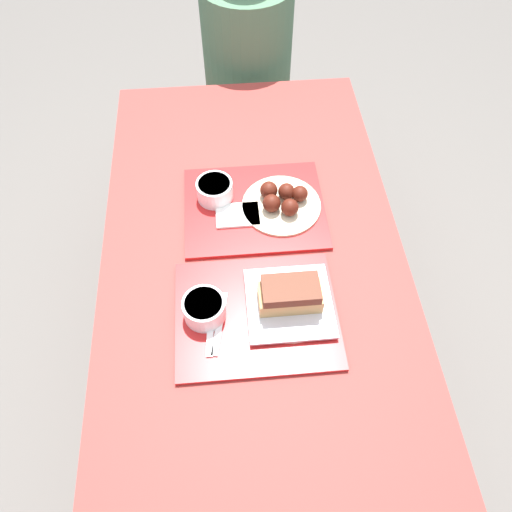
{
  "coord_description": "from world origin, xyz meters",
  "views": [
    {
      "loc": [
        -0.06,
        -0.75,
        1.83
      ],
      "look_at": [
        0.0,
        -0.01,
        0.77
      ],
      "focal_mm": 35.0,
      "sensor_mm": 36.0,
      "label": 1
    }
  ],
  "objects_px": {
    "bowl_coleslaw_far": "(215,189)",
    "wings_plate_far": "(282,201)",
    "tray_near": "(256,314)",
    "bowl_coleslaw_near": "(204,308)",
    "tray_far": "(254,208)",
    "brisket_sandwich_plate": "(290,299)",
    "person_seated_across": "(247,42)"
  },
  "relations": [
    {
      "from": "tray_near",
      "to": "wings_plate_far",
      "type": "xyz_separation_m",
      "value": [
        0.1,
        0.34,
        0.03
      ]
    },
    {
      "from": "person_seated_across",
      "to": "tray_near",
      "type": "bearing_deg",
      "value": -93.25
    },
    {
      "from": "tray_far",
      "to": "tray_near",
      "type": "bearing_deg",
      "value": -94.03
    },
    {
      "from": "tray_far",
      "to": "bowl_coleslaw_far",
      "type": "bearing_deg",
      "value": 157.37
    },
    {
      "from": "tray_near",
      "to": "bowl_coleslaw_near",
      "type": "xyz_separation_m",
      "value": [
        -0.13,
        0.01,
        0.04
      ]
    },
    {
      "from": "person_seated_across",
      "to": "bowl_coleslaw_near",
      "type": "bearing_deg",
      "value": -99.48
    },
    {
      "from": "tray_far",
      "to": "bowl_coleslaw_far",
      "type": "xyz_separation_m",
      "value": [
        -0.11,
        0.05,
        0.04
      ]
    },
    {
      "from": "bowl_coleslaw_near",
      "to": "tray_far",
      "type": "bearing_deg",
      "value": 65.98
    },
    {
      "from": "bowl_coleslaw_near",
      "to": "brisket_sandwich_plate",
      "type": "xyz_separation_m",
      "value": [
        0.21,
        0.01,
        0.0
      ]
    },
    {
      "from": "bowl_coleslaw_far",
      "to": "tray_near",
      "type": "bearing_deg",
      "value": -77.61
    },
    {
      "from": "bowl_coleslaw_near",
      "to": "tray_near",
      "type": "bearing_deg",
      "value": -3.46
    },
    {
      "from": "tray_near",
      "to": "bowl_coleslaw_near",
      "type": "relative_size",
      "value": 3.86
    },
    {
      "from": "brisket_sandwich_plate",
      "to": "wings_plate_far",
      "type": "xyz_separation_m",
      "value": [
        0.02,
        0.33,
        -0.01
      ]
    },
    {
      "from": "person_seated_across",
      "to": "tray_far",
      "type": "bearing_deg",
      "value": -92.91
    },
    {
      "from": "wings_plate_far",
      "to": "person_seated_across",
      "type": "relative_size",
      "value": 0.31
    },
    {
      "from": "brisket_sandwich_plate",
      "to": "tray_near",
      "type": "bearing_deg",
      "value": -169.58
    },
    {
      "from": "bowl_coleslaw_near",
      "to": "bowl_coleslaw_far",
      "type": "relative_size",
      "value": 1.0
    },
    {
      "from": "tray_far",
      "to": "brisket_sandwich_plate",
      "type": "relative_size",
      "value": 1.89
    },
    {
      "from": "tray_near",
      "to": "tray_far",
      "type": "height_order",
      "value": "same"
    },
    {
      "from": "bowl_coleslaw_near",
      "to": "person_seated_across",
      "type": "distance_m",
      "value": 1.16
    },
    {
      "from": "brisket_sandwich_plate",
      "to": "bowl_coleslaw_far",
      "type": "distance_m",
      "value": 0.41
    },
    {
      "from": "tray_near",
      "to": "tray_far",
      "type": "distance_m",
      "value": 0.34
    },
    {
      "from": "tray_far",
      "to": "person_seated_across",
      "type": "xyz_separation_m",
      "value": [
        0.04,
        0.81,
        0.01
      ]
    },
    {
      "from": "brisket_sandwich_plate",
      "to": "tray_far",
      "type": "bearing_deg",
      "value": 100.1
    },
    {
      "from": "wings_plate_far",
      "to": "brisket_sandwich_plate",
      "type": "bearing_deg",
      "value": -93.36
    },
    {
      "from": "bowl_coleslaw_near",
      "to": "bowl_coleslaw_far",
      "type": "distance_m",
      "value": 0.38
    },
    {
      "from": "brisket_sandwich_plate",
      "to": "bowl_coleslaw_far",
      "type": "height_order",
      "value": "brisket_sandwich_plate"
    },
    {
      "from": "tray_far",
      "to": "wings_plate_far",
      "type": "bearing_deg",
      "value": -1.92
    },
    {
      "from": "tray_far",
      "to": "bowl_coleslaw_far",
      "type": "height_order",
      "value": "bowl_coleslaw_far"
    },
    {
      "from": "bowl_coleslaw_near",
      "to": "person_seated_across",
      "type": "xyz_separation_m",
      "value": [
        0.19,
        1.14,
        -0.02
      ]
    },
    {
      "from": "person_seated_across",
      "to": "wings_plate_far",
      "type": "bearing_deg",
      "value": -87.41
    },
    {
      "from": "bowl_coleslaw_far",
      "to": "wings_plate_far",
      "type": "height_order",
      "value": "same"
    }
  ]
}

